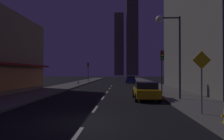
# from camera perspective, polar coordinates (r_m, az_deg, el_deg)

# --- Properties ---
(ground_plane) EXTENTS (78.00, 136.00, 0.10)m
(ground_plane) POSITION_cam_1_polar(r_m,az_deg,el_deg) (41.08, 0.36, -3.86)
(ground_plane) COLOR black
(sidewalk_right) EXTENTS (4.00, 76.00, 0.15)m
(sidewalk_right) POSITION_cam_1_polar(r_m,az_deg,el_deg) (41.40, 10.11, -3.66)
(sidewalk_right) COLOR #605E59
(sidewalk_right) RESTS_ON ground
(sidewalk_left) EXTENTS (4.00, 76.00, 0.15)m
(sidewalk_left) POSITION_cam_1_polar(r_m,az_deg,el_deg) (41.93, -9.26, -3.62)
(sidewalk_left) COLOR #605E59
(sidewalk_left) RESTS_ON ground
(lane_marking_center) EXTENTS (0.16, 28.20, 0.01)m
(lane_marking_center) POSITION_cam_1_polar(r_m,az_deg,el_deg) (20.17, -1.94, -7.02)
(lane_marking_center) COLOR silver
(lane_marking_center) RESTS_ON ground
(skyscraper_distant_tall) EXTENTS (6.86, 6.04, 45.93)m
(skyscraper_distant_tall) POSITION_cam_1_polar(r_m,az_deg,el_deg) (150.06, 2.02, 7.27)
(skyscraper_distant_tall) COLOR #534F3E
(skyscraper_distant_tall) RESTS_ON ground
(skyscraper_distant_mid) EXTENTS (8.25, 7.98, 55.15)m
(skyscraper_distant_mid) POSITION_cam_1_polar(r_m,az_deg,el_deg) (147.70, 5.76, 9.21)
(skyscraper_distant_mid) COLOR #494537
(skyscraper_distant_mid) RESTS_ON ground
(car_parked_near) EXTENTS (1.98, 4.24, 1.45)m
(car_parked_near) POSITION_cam_1_polar(r_m,az_deg,el_deg) (16.72, 9.57, -5.79)
(car_parked_near) COLOR gold
(car_parked_near) RESTS_ON ground
(car_parked_far) EXTENTS (1.98, 4.24, 1.45)m
(car_parked_far) POSITION_cam_1_polar(r_m,az_deg,el_deg) (42.43, 5.30, -2.69)
(car_parked_far) COLOR navy
(car_parked_far) RESTS_ON ground
(fire_hydrant_far_left) EXTENTS (0.42, 0.30, 0.65)m
(fire_hydrant_far_left) POSITION_cam_1_polar(r_m,az_deg,el_deg) (35.51, -9.61, -3.54)
(fire_hydrant_far_left) COLOR #B2B2B2
(fire_hydrant_far_left) RESTS_ON sidewalk_left
(traffic_light_near_right) EXTENTS (0.32, 0.48, 4.20)m
(traffic_light_near_right) POSITION_cam_1_polar(r_m,az_deg,el_deg) (19.80, 14.01, 2.11)
(traffic_light_near_right) COLOR #2D2D2D
(traffic_light_near_right) RESTS_ON sidewalk_right
(traffic_light_far_left) EXTENTS (0.32, 0.48, 4.20)m
(traffic_light_far_left) POSITION_cam_1_polar(r_m,az_deg,el_deg) (43.44, -6.81, 0.59)
(traffic_light_far_left) COLOR #2D2D2D
(traffic_light_far_left) RESTS_ON sidewalk_left
(street_lamp_right) EXTENTS (1.96, 0.56, 6.58)m
(street_lamp_right) POSITION_cam_1_polar(r_m,az_deg,el_deg) (16.69, 15.92, 9.12)
(street_lamp_right) COLOR #38383D
(street_lamp_right) RESTS_ON sidewalk_right
(pedestrian_crossing_sign) EXTENTS (0.91, 0.08, 3.15)m
(pedestrian_crossing_sign) POSITION_cam_1_polar(r_m,az_deg,el_deg) (10.99, 24.08, -1.76)
(pedestrian_crossing_sign) COLOR slate
(pedestrian_crossing_sign) RESTS_ON sidewalk_right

